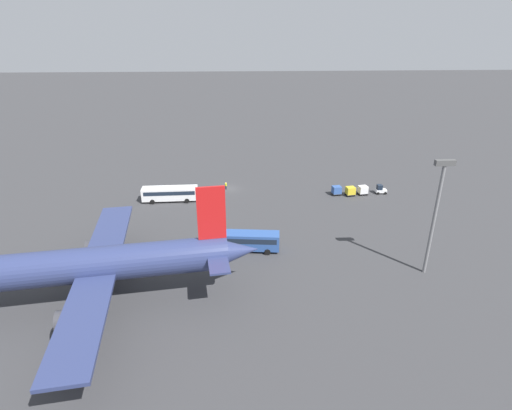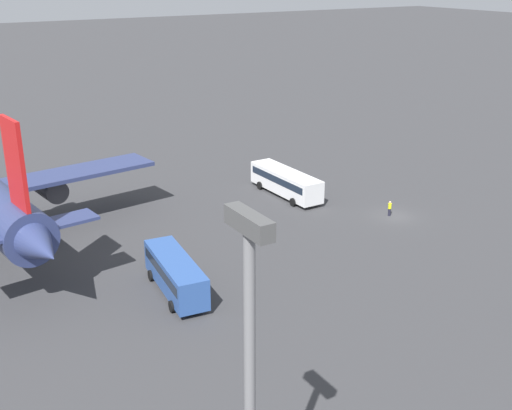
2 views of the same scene
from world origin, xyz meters
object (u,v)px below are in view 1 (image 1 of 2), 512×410
at_px(airplane, 88,266).
at_px(shuttle_bus_near, 170,193).
at_px(baggage_tug, 380,190).
at_px(cargo_cart_white, 363,190).
at_px(shuttle_bus_far, 249,240).
at_px(worker_person, 226,186).
at_px(cargo_cart_yellow, 350,191).
at_px(cargo_cart_blue, 337,190).

relative_size(airplane, shuttle_bus_near, 3.87).
bearing_deg(baggage_tug, cargo_cart_white, 5.50).
height_order(shuttle_bus_far, cargo_cart_white, shuttle_bus_far).
height_order(airplane, cargo_cart_white, airplane).
bearing_deg(worker_person, cargo_cart_yellow, 168.51).
distance_m(shuttle_bus_far, cargo_cart_white, 35.35).
bearing_deg(cargo_cart_white, shuttle_bus_near, 1.40).
distance_m(airplane, worker_person, 45.29).
relative_size(airplane, baggage_tug, 18.85).
height_order(shuttle_bus_far, cargo_cart_blue, shuttle_bus_far).
relative_size(worker_person, cargo_cart_yellow, 0.78).
bearing_deg(airplane, cargo_cart_white, -150.18).
bearing_deg(airplane, shuttle_bus_near, -105.99).
distance_m(worker_person, cargo_cart_white, 31.17).
bearing_deg(worker_person, cargo_cart_blue, 168.59).
bearing_deg(baggage_tug, worker_person, -8.76).
bearing_deg(cargo_cart_yellow, shuttle_bus_near, 0.87).
bearing_deg(shuttle_bus_far, shuttle_bus_near, -47.61).
distance_m(baggage_tug, cargo_cart_blue, 10.14).
height_order(worker_person, cargo_cart_blue, cargo_cart_blue).
relative_size(shuttle_bus_near, worker_person, 6.78).
bearing_deg(airplane, cargo_cart_blue, -146.35).
height_order(worker_person, cargo_cart_yellow, cargo_cart_yellow).
height_order(airplane, worker_person, airplane).
relative_size(cargo_cart_yellow, cargo_cart_blue, 1.00).
height_order(baggage_tug, cargo_cart_white, baggage_tug).
height_order(shuttle_bus_far, worker_person, shuttle_bus_far).
bearing_deg(shuttle_bus_near, shuttle_bus_far, 124.79).
distance_m(airplane, cargo_cart_yellow, 57.86).
relative_size(baggage_tug, worker_person, 1.39).
xyz_separation_m(baggage_tug, cargo_cart_yellow, (7.18, 0.92, 0.25)).
height_order(cargo_cart_white, cargo_cart_yellow, same).
bearing_deg(cargo_cart_white, shuttle_bus_far, 41.25).
xyz_separation_m(cargo_cart_yellow, cargo_cart_blue, (2.96, -0.64, 0.00)).
height_order(shuttle_bus_far, cargo_cart_yellow, shuttle_bus_far).
distance_m(cargo_cart_yellow, cargo_cart_blue, 3.02).
bearing_deg(shuttle_bus_far, cargo_cart_white, -132.23).
xyz_separation_m(baggage_tug, worker_person, (34.95, -4.72, -0.07)).
distance_m(shuttle_bus_near, baggage_tug, 46.92).
height_order(cargo_cart_yellow, cargo_cart_blue, same).
bearing_deg(baggage_tug, cargo_cart_blue, 0.55).
bearing_deg(cargo_cart_blue, airplane, 40.88).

